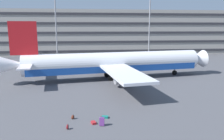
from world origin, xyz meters
TOP-DOWN VIEW (x-y plane):
  - ground_plane at (0.00, 0.00)m, footprint 600.00×600.00m
  - terminal_structure at (0.00, 42.31)m, footprint 150.05×16.38m
  - airliner at (0.78, 0.84)m, footprint 37.01×30.08m
  - light_mast_left at (-12.19, 26.70)m, footprint 1.80×0.50m
  - light_mast_center_left at (14.51, 26.70)m, footprint 1.80×0.50m
  - suitcase_purple at (-2.53, -18.39)m, footprint 0.50×0.35m
  - suitcase_black at (-2.10, -16.58)m, footprint 0.72×0.53m
  - suitcase_red at (-3.30, -17.84)m, footprint 0.53×0.70m
  - backpack_laid_flat at (-5.35, -16.51)m, footprint 0.38×0.38m
  - backpack_small at (-5.69, -18.79)m, footprint 0.26×0.33m

SIDE VIEW (x-z plane):
  - ground_plane at x=0.00m, z-range 0.00..0.00m
  - suitcase_red at x=-3.30m, z-range 0.00..0.20m
  - suitcase_black at x=-2.10m, z-range 0.00..0.20m
  - backpack_laid_flat at x=-5.35m, z-range -0.03..0.45m
  - backpack_small at x=-5.69m, z-range -0.03..0.50m
  - suitcase_purple at x=-2.53m, z-range -0.03..0.90m
  - airliner at x=0.78m, z-range -2.18..7.82m
  - terminal_structure at x=0.00m, z-range 0.00..14.65m
  - light_mast_center_left at x=14.51m, z-range 1.65..21.20m
  - light_mast_left at x=-12.19m, z-range 1.67..22.26m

